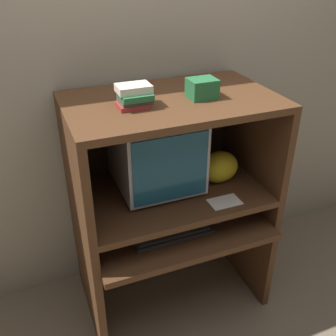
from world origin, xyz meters
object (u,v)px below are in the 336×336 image
snack_bag (219,167)px  book_stack (134,96)px  crt_monitor (155,151)px  storage_box (202,88)px  mouse (217,222)px  keyboard (172,232)px

snack_bag → book_stack: bearing=-176.9°
crt_monitor → snack_bag: crt_monitor is taller
storage_box → snack_bag: bearing=11.6°
mouse → book_stack: book_stack is taller
storage_box → mouse: bearing=-64.1°
book_stack → crt_monitor: bearing=40.7°
keyboard → crt_monitor: bearing=89.8°
crt_monitor → book_stack: size_ratio=2.90×
book_stack → storage_box: bearing=-0.5°
storage_box → keyboard: bearing=-149.2°
snack_bag → storage_box: (-0.14, -0.03, 0.48)m
keyboard → book_stack: size_ratio=2.76×
crt_monitor → mouse: bearing=-43.8°
mouse → book_stack: 0.85m
crt_monitor → keyboard: bearing=-90.2°
keyboard → snack_bag: bearing=23.4°
snack_bag → crt_monitor: bearing=164.6°
crt_monitor → mouse: (0.26, -0.25, -0.37)m
keyboard → snack_bag: 0.45m
keyboard → book_stack: book_stack is taller
mouse → storage_box: size_ratio=0.42×
mouse → book_stack: bearing=162.1°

